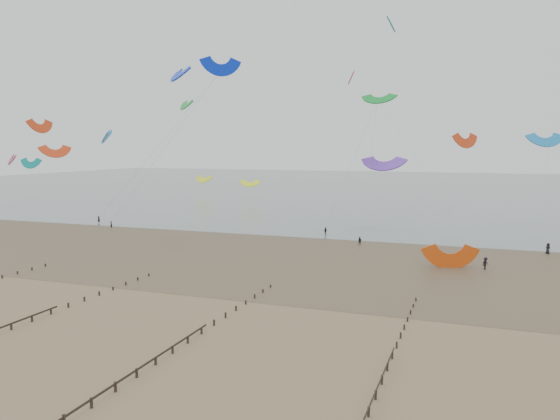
{
  "coord_description": "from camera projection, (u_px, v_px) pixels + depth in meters",
  "views": [
    {
      "loc": [
        28.16,
        -51.08,
        17.7
      ],
      "look_at": [
        -0.54,
        28.0,
        8.0
      ],
      "focal_mm": 35.0,
      "sensor_mm": 36.0,
      "label": 1
    }
  ],
  "objects": [
    {
      "name": "groynes",
      "position": [
        120.0,
        383.0,
        40.08
      ],
      "size": [
        72.16,
        50.16,
        1.0
      ],
      "color": "black",
      "rests_on": "ground"
    },
    {
      "name": "grounded_kite",
      "position": [
        450.0,
        268.0,
        80.56
      ],
      "size": [
        8.17,
        7.09,
        3.84
      ],
      "primitive_type": null,
      "rotation": [
        1.54,
        0.0,
        0.27
      ],
      "color": "#D9470D",
      "rests_on": "ground"
    },
    {
      "name": "sea_and_shore",
      "position": [
        273.0,
        252.0,
        92.78
      ],
      "size": [
        500.0,
        665.0,
        0.03
      ],
      "color": "#475654",
      "rests_on": "ground"
    },
    {
      "name": "kites_airborne",
      "position": [
        304.0,
        135.0,
        144.46
      ],
      "size": [
        239.0,
        115.82,
        42.1
      ],
      "color": "red",
      "rests_on": "ground"
    },
    {
      "name": "kitesurfer_lead",
      "position": [
        111.0,
        225.0,
        119.77
      ],
      "size": [
        0.68,
        0.56,
        1.59
      ],
      "primitive_type": "imported",
      "rotation": [
        0.0,
        0.0,
        2.78
      ],
      "color": "black",
      "rests_on": "ground"
    },
    {
      "name": "ground",
      "position": [
        197.0,
        311.0,
        59.27
      ],
      "size": [
        500.0,
        500.0,
        0.0
      ],
      "primitive_type": "plane",
      "color": "brown",
      "rests_on": "ground"
    },
    {
      "name": "kitesurfers",
      "position": [
        476.0,
        245.0,
        94.33
      ],
      "size": [
        111.21,
        25.16,
        1.83
      ],
      "color": "black",
      "rests_on": "ground"
    }
  ]
}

